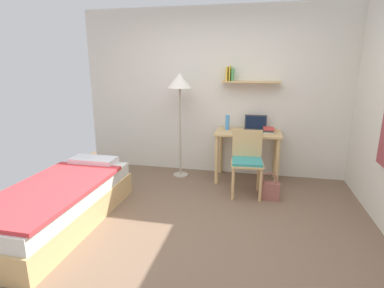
{
  "coord_description": "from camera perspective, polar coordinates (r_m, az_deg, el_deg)",
  "views": [
    {
      "loc": [
        0.63,
        -2.77,
        1.73
      ],
      "look_at": [
        -0.09,
        0.51,
        0.85
      ],
      "focal_mm": 28.12,
      "sensor_mm": 36.0,
      "label": 1
    }
  ],
  "objects": [
    {
      "name": "desk",
      "position": [
        4.61,
        10.53,
        0.47
      ],
      "size": [
        0.96,
        0.58,
        0.77
      ],
      "color": "tan",
      "rests_on": "ground_plane"
    },
    {
      "name": "standing_lamp",
      "position": [
        4.59,
        -2.34,
        10.75
      ],
      "size": [
        0.37,
        0.37,
        1.62
      ],
      "color": "#B2A893",
      "rests_on": "ground_plane"
    },
    {
      "name": "laptop",
      "position": [
        4.65,
        11.94,
        3.2
      ],
      "size": [
        0.34,
        0.24,
        0.23
      ],
      "color": "#2D2D33",
      "rests_on": "desk"
    },
    {
      "name": "desk_chair",
      "position": [
        4.14,
        10.38,
        -2.83
      ],
      "size": [
        0.46,
        0.45,
        0.88
      ],
      "color": "tan",
      "rests_on": "ground_plane"
    },
    {
      "name": "book_stack",
      "position": [
        4.59,
        14.24,
        2.59
      ],
      "size": [
        0.18,
        0.23,
        0.07
      ],
      "color": "silver",
      "rests_on": "desk"
    },
    {
      "name": "wall_back",
      "position": [
        4.85,
        4.98,
        9.61
      ],
      "size": [
        4.4,
        0.27,
        2.6
      ],
      "color": "silver",
      "rests_on": "ground_plane"
    },
    {
      "name": "bed",
      "position": [
        3.72,
        -23.82,
        -10.3
      ],
      "size": [
        0.87,
        1.99,
        0.54
      ],
      "color": "tan",
      "rests_on": "ground_plane"
    },
    {
      "name": "water_bottle",
      "position": [
        4.64,
        6.73,
        4.1
      ],
      "size": [
        0.06,
        0.06,
        0.23
      ],
      "primitive_type": "cylinder",
      "color": "#4C99DB",
      "rests_on": "desk"
    },
    {
      "name": "handbag",
      "position": [
        4.16,
        14.37,
        -8.45
      ],
      "size": [
        0.27,
        0.12,
        0.38
      ],
      "color": "#99564C",
      "rests_on": "ground_plane"
    },
    {
      "name": "ground_plane",
      "position": [
        3.32,
        -0.4,
        -16.67
      ],
      "size": [
        5.28,
        5.28,
        0.0
      ],
      "primitive_type": "plane",
      "color": "brown"
    }
  ]
}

